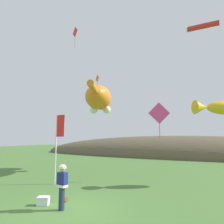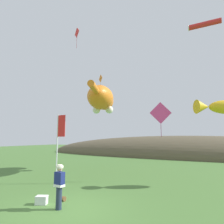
{
  "view_description": "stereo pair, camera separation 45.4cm",
  "coord_description": "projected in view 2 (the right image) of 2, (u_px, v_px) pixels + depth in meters",
  "views": [
    {
      "loc": [
        5.34,
        -6.81,
        2.88
      ],
      "look_at": [
        0.0,
        4.0,
        4.45
      ],
      "focal_mm": 32.0,
      "sensor_mm": 36.0,
      "label": 1
    },
    {
      "loc": [
        5.74,
        -6.6,
        2.88
      ],
      "look_at": [
        0.0,
        4.0,
        4.45
      ],
      "focal_mm": 32.0,
      "sensor_mm": 36.0,
      "label": 2
    }
  ],
  "objects": [
    {
      "name": "festival_attendant",
      "position": [
        59.0,
        185.0,
        8.2
      ],
      "size": [
        0.44,
        0.3,
        1.77
      ],
      "color": "#232D47",
      "rests_on": "ground"
    },
    {
      "name": "distant_hill_ridge",
      "position": [
        181.0,
        156.0,
        31.43
      ],
      "size": [
        51.31,
        12.71,
        6.47
      ],
      "color": "brown",
      "rests_on": "ground"
    },
    {
      "name": "kite_diamond_orange",
      "position": [
        101.0,
        79.0,
        22.44
      ],
      "size": [
        0.77,
        0.54,
        1.83
      ],
      "color": "orange"
    },
    {
      "name": "kite_diamond_red",
      "position": [
        77.0,
        33.0,
        16.38
      ],
      "size": [
        0.79,
        0.44,
        1.79
      ],
      "color": "red"
    },
    {
      "name": "kite_tube_streamer",
      "position": [
        204.0,
        24.0,
        13.57
      ],
      "size": [
        2.07,
        0.44,
        0.44
      ],
      "color": "red"
    },
    {
      "name": "picnic_cooler",
      "position": [
        42.0,
        200.0,
        8.73
      ],
      "size": [
        0.58,
        0.51,
        0.36
      ],
      "color": "white",
      "rests_on": "ground"
    },
    {
      "name": "kite_spool",
      "position": [
        64.0,
        199.0,
        9.13
      ],
      "size": [
        0.12,
        0.22,
        0.22
      ],
      "color": "olive",
      "rests_on": "ground"
    },
    {
      "name": "kite_fish_windsock",
      "position": [
        223.0,
        107.0,
        12.58
      ],
      "size": [
        3.32,
        2.59,
        1.03
      ],
      "color": "gold"
    },
    {
      "name": "kite_giant_cat",
      "position": [
        101.0,
        99.0,
        17.85
      ],
      "size": [
        3.82,
        7.32,
        2.36
      ],
      "color": "orange"
    },
    {
      "name": "festival_banner_pole",
      "position": [
        59.0,
        138.0,
        12.95
      ],
      "size": [
        0.66,
        0.08,
        4.41
      ],
      "color": "silver",
      "rests_on": "ground"
    },
    {
      "name": "ground_plane",
      "position": [
        65.0,
        209.0,
        8.09
      ],
      "size": [
        120.0,
        120.0,
        0.0
      ],
      "primitive_type": "plane",
      "color": "#477033"
    },
    {
      "name": "kite_diamond_pink",
      "position": [
        161.0,
        113.0,
        13.93
      ],
      "size": [
        1.39,
        0.68,
        2.43
      ],
      "color": "#E53F8C"
    }
  ]
}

